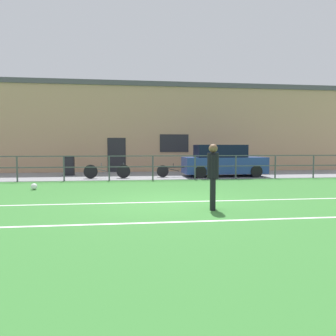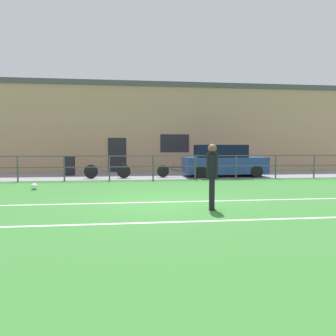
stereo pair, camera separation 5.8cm
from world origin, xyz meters
name	(u,v)px [view 1 (the left image)]	position (x,y,z in m)	size (l,w,h in m)	color
ground	(170,203)	(0.00, 0.00, -0.02)	(60.00, 44.00, 0.04)	#387A33
field_line_touchline	(170,202)	(0.00, 0.00, 0.00)	(36.00, 0.11, 0.00)	white
field_line_hash	(186,222)	(0.00, -2.41, 0.00)	(36.00, 0.11, 0.00)	white
pavement_strip	(149,175)	(0.00, 8.50, 0.01)	(48.00, 5.00, 0.02)	gray
perimeter_fence	(153,164)	(0.00, 6.00, 0.75)	(36.07, 0.07, 1.15)	#474C51
clubhouse_facade	(145,128)	(0.00, 12.20, 2.79)	(28.00, 2.56, 5.57)	tan
player_goalkeeper	(213,172)	(0.89, -1.20, 0.91)	(0.28, 0.43, 1.61)	black
soccer_ball_match	(34,187)	(-4.53, 3.19, 0.12)	(0.23, 0.23, 0.23)	white
parked_car_red	(223,161)	(3.75, 7.33, 0.79)	(4.21, 1.83, 1.63)	#28428E
bicycle_parked_1	(179,171)	(1.42, 7.20, 0.34)	(2.27, 0.04, 0.71)	black
bicycle_parked_2	(107,171)	(-2.15, 6.94, 0.37)	(2.24, 0.04, 0.76)	black
trash_bin_0	(69,166)	(-4.26, 8.83, 0.55)	(0.54, 0.46, 1.05)	black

